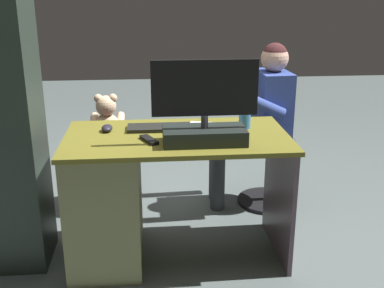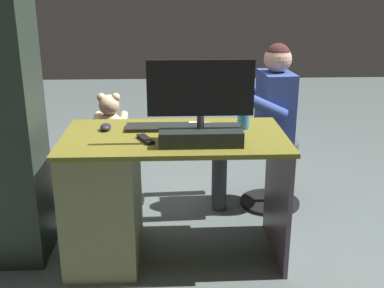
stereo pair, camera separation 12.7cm
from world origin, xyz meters
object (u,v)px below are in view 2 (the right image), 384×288
at_px(visitor_chair, 272,167).
at_px(office_chair_teddy, 112,166).
at_px(tv_remote, 146,139).
at_px(computer_mouse, 106,127).
at_px(desk, 120,193).
at_px(cup, 243,119).
at_px(teddy_bear, 110,119).
at_px(monitor, 200,118).
at_px(keyboard, 164,127).
at_px(person, 261,113).

bearing_deg(visitor_chair, office_chair_teddy, -3.62).
distance_m(tv_remote, office_chair_teddy, 0.95).
relative_size(computer_mouse, tv_remote, 0.64).
height_order(desk, computer_mouse, computer_mouse).
relative_size(cup, visitor_chair, 0.23).
distance_m(computer_mouse, teddy_bear, 0.61).
distance_m(monitor, keyboard, 0.34).
height_order(monitor, cup, monitor).
bearing_deg(person, office_chair_teddy, -3.62).
bearing_deg(office_chair_teddy, keyboard, 122.99).
xyz_separation_m(keyboard, teddy_bear, (0.37, -0.59, -0.11)).
distance_m(cup, tv_remote, 0.57).
bearing_deg(monitor, visitor_chair, -125.66).
bearing_deg(computer_mouse, keyboard, -178.26).
relative_size(keyboard, cup, 3.91).
relative_size(teddy_bear, visitor_chair, 0.68).
bearing_deg(keyboard, computer_mouse, 1.74).
distance_m(monitor, office_chair_teddy, 1.15).
bearing_deg(visitor_chair, tv_remote, 40.89).
bearing_deg(visitor_chair, desk, 32.21).
bearing_deg(person, monitor, 59.18).
relative_size(office_chair_teddy, visitor_chair, 1.00).
height_order(desk, monitor, monitor).
bearing_deg(monitor, teddy_bear, -56.18).
relative_size(cup, tv_remote, 0.72).
bearing_deg(keyboard, teddy_bear, -57.54).
bearing_deg(computer_mouse, visitor_chair, -154.03).
height_order(computer_mouse, office_chair_teddy, computer_mouse).
relative_size(keyboard, tv_remote, 2.80).
bearing_deg(keyboard, person, -141.75).
xyz_separation_m(tv_remote, office_chair_teddy, (0.28, -0.79, -0.45)).
bearing_deg(visitor_chair, computer_mouse, 25.97).
relative_size(office_chair_teddy, person, 0.42).
xyz_separation_m(monitor, teddy_bear, (0.56, -0.84, -0.23)).
relative_size(desk, cup, 11.20).
xyz_separation_m(desk, person, (-0.90, -0.63, 0.29)).
bearing_deg(computer_mouse, tv_remote, 138.85).
bearing_deg(keyboard, tv_remote, 66.78).
relative_size(desk, visitor_chair, 2.53).
bearing_deg(tv_remote, keyboard, -137.32).
height_order(desk, cup, cup).
bearing_deg(tv_remote, computer_mouse, -65.25).
xyz_separation_m(computer_mouse, tv_remote, (-0.23, 0.20, -0.01)).
xyz_separation_m(computer_mouse, office_chair_teddy, (0.05, -0.59, -0.46)).
height_order(cup, teddy_bear, cup).
bearing_deg(keyboard, cup, 178.38).
bearing_deg(computer_mouse, desk, 123.44).
relative_size(monitor, computer_mouse, 5.53).
height_order(desk, keyboard, keyboard).
distance_m(desk, monitor, 0.66).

